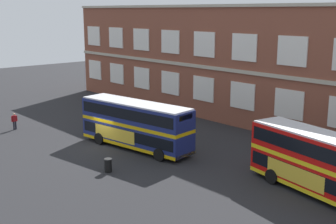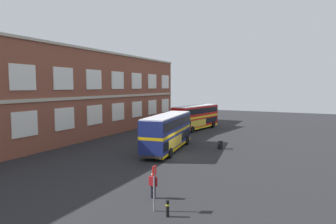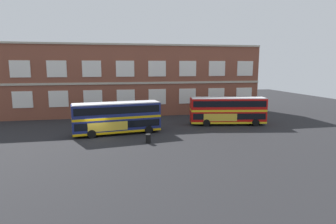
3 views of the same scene
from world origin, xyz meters
name	(u,v)px [view 3 (image 3 of 3)]	position (x,y,z in m)	size (l,w,h in m)	color
ground_plane	(98,134)	(0.00, 2.00, 0.00)	(120.00, 120.00, 0.00)	#232326
brick_terminal_building	(109,81)	(1.63, 17.98, 6.02)	(54.06, 8.19, 12.34)	brown
double_decker_near	(117,117)	(2.50, 1.85, 2.15)	(11.25, 4.10, 4.07)	navy
double_decker_middle	(228,110)	(18.74, 4.52, 2.15)	(11.28, 4.45, 4.07)	red
station_litter_bin	(148,138)	(5.82, -3.30, 0.52)	(0.60, 0.60, 1.03)	black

